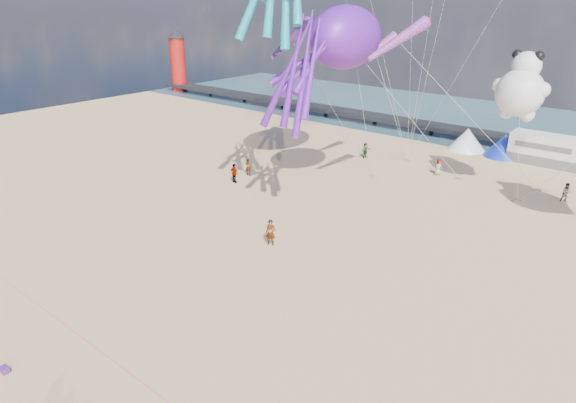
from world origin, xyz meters
The scene contains 25 objects.
ground centered at (0.00, 0.00, 0.00)m, with size 120.00×120.00×0.00m, color #D8B07C.
water centered at (0.00, 55.00, 0.02)m, with size 120.00×120.00×0.00m, color #335461.
pier centered at (-28.00, 44.00, 1.00)m, with size 60.00×3.00×0.50m, color black.
lighthouse centered at (-56.00, 44.00, 4.50)m, with size 2.60×2.60×9.00m, color #A5140F.
motorhome_0 centered at (6.00, 40.00, 1.50)m, with size 6.60×2.50×3.00m, color silver.
tent_white centered at (-2.00, 40.00, 1.20)m, with size 4.00×4.00×2.40m, color white.
tent_blue centered at (2.00, 40.00, 1.20)m, with size 4.00×4.00×2.40m, color #1933CC.
cooler_purple centered at (-3.97, -8.57, 0.16)m, with size 0.40×0.30×0.32m, color #531F76.
rope_line centered at (0.00, -5.00, 0.02)m, with size 0.03×0.03×34.00m, color #F2338C.
standing_person centered at (-3.19, 8.76, 0.92)m, with size 0.67×0.44×1.84m, color tan.
beachgoer_1 centered at (10.35, 30.17, 0.82)m, with size 0.81×0.52×1.65m, color #7F6659.
beachgoer_3 centered at (-14.04, 16.06, 0.90)m, with size 1.17×0.67×1.81m, color #7F6659.
beachgoer_4 centered at (-8.99, 30.32, 0.78)m, with size 0.91×0.38×1.56m, color #7F6659.
beachgoer_5 centered at (-14.55, 18.39, 0.81)m, with size 1.51×0.48×1.62m, color #7F6659.
beachgoer_6 centered at (-0.74, 30.00, 0.77)m, with size 0.56×0.37×1.54m, color #7F6659.
sandbag_a centered at (-5.03, 25.23, 0.11)m, with size 0.50×0.35×0.22m, color gray.
sandbag_b centered at (1.35, 29.94, 0.11)m, with size 0.50×0.35×0.22m, color gray.
sandbag_c centered at (7.39, 27.56, 0.11)m, with size 0.50×0.35×0.22m, color gray.
sandbag_d centered at (7.94, 31.28, 0.11)m, with size 0.50×0.35×0.22m, color gray.
sandbag_e centered at (-4.91, 31.86, 0.11)m, with size 0.50×0.35×0.22m, color gray.
kite_octopus_purple centered at (-4.76, 19.25, 12.94)m, with size 4.20×9.81×11.21m, color #571695, non-canonical shape.
kite_panda centered at (5.77, 28.88, 8.65)m, with size 4.61×4.33×6.50m, color silver, non-canonical shape.
windsock_left centered at (-13.90, 23.97, 12.12)m, with size 1.10×7.87×7.87m, color red, non-canonical shape.
windsock_mid centered at (-1.02, 20.59, 12.81)m, with size 1.00×5.80×5.80m, color red, non-canonical shape.
windsock_right centered at (-5.82, 25.56, 11.43)m, with size 0.90×4.79×4.79m, color red, non-canonical shape.
Camera 1 is at (17.85, -14.72, 15.93)m, focal length 32.00 mm.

